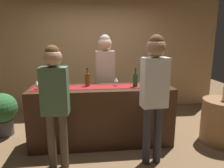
% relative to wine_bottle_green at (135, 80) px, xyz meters
% --- Properties ---
extents(ground_plane, '(10.00, 10.00, 0.00)m').
position_rel_wine_bottle_green_xyz_m(ground_plane, '(-0.54, 0.03, -1.08)').
color(ground_plane, brown).
extents(back_wall, '(6.00, 0.12, 2.90)m').
position_rel_wine_bottle_green_xyz_m(back_wall, '(-0.54, 1.93, 0.37)').
color(back_wall, tan).
rests_on(back_wall, ground).
extents(bar_counter, '(2.29, 0.60, 0.96)m').
position_rel_wine_bottle_green_xyz_m(bar_counter, '(-0.54, 0.03, -0.60)').
color(bar_counter, '#3D2314').
rests_on(bar_counter, ground).
extents(counter_runner_cloth, '(2.17, 0.28, 0.01)m').
position_rel_wine_bottle_green_xyz_m(counter_runner_cloth, '(-0.54, 0.03, -0.11)').
color(counter_runner_cloth, maroon).
rests_on(counter_runner_cloth, bar_counter).
extents(wine_bottle_green, '(0.07, 0.07, 0.30)m').
position_rel_wine_bottle_green_xyz_m(wine_bottle_green, '(0.00, 0.00, 0.00)').
color(wine_bottle_green, '#194723').
rests_on(wine_bottle_green, bar_counter).
extents(wine_bottle_amber, '(0.07, 0.07, 0.30)m').
position_rel_wine_bottle_green_xyz_m(wine_bottle_amber, '(-0.76, 0.12, 0.00)').
color(wine_bottle_amber, brown).
rests_on(wine_bottle_amber, bar_counter).
extents(wine_glass_near_customer, '(0.07, 0.07, 0.14)m').
position_rel_wine_bottle_green_xyz_m(wine_glass_near_customer, '(-0.30, 0.09, -0.01)').
color(wine_glass_near_customer, silver).
rests_on(wine_glass_near_customer, bar_counter).
extents(wine_glass_mid_counter, '(0.07, 0.07, 0.14)m').
position_rel_wine_bottle_green_xyz_m(wine_glass_mid_counter, '(-1.53, -0.01, -0.01)').
color(wine_glass_mid_counter, silver).
rests_on(wine_glass_mid_counter, bar_counter).
extents(wine_glass_far_end, '(0.07, 0.07, 0.14)m').
position_rel_wine_bottle_green_xyz_m(wine_glass_far_end, '(0.29, -0.01, -0.01)').
color(wine_glass_far_end, silver).
rests_on(wine_glass_far_end, bar_counter).
extents(bartender, '(0.35, 0.25, 1.80)m').
position_rel_wine_bottle_green_xyz_m(bartender, '(-0.43, 0.61, 0.05)').
color(bartender, '#26262B').
rests_on(bartender, ground).
extents(customer_sipping, '(0.35, 0.25, 1.78)m').
position_rel_wine_bottle_green_xyz_m(customer_sipping, '(0.12, -0.62, 0.04)').
color(customer_sipping, '#33333D').
rests_on(customer_sipping, ground).
extents(customer_browsing, '(0.35, 0.23, 1.66)m').
position_rel_wine_bottle_green_xyz_m(customer_browsing, '(-1.18, -0.60, -0.06)').
color(customer_browsing, brown).
rests_on(customer_browsing, ground).
extents(round_side_table, '(0.68, 0.68, 0.74)m').
position_rel_wine_bottle_green_xyz_m(round_side_table, '(1.47, -0.17, -0.71)').
color(round_side_table, '#996B42').
rests_on(round_side_table, ground).
extents(potted_plant_tall, '(0.53, 0.53, 0.78)m').
position_rel_wine_bottle_green_xyz_m(potted_plant_tall, '(-2.30, 0.53, -0.63)').
color(potted_plant_tall, '#4C4C51').
rests_on(potted_plant_tall, ground).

